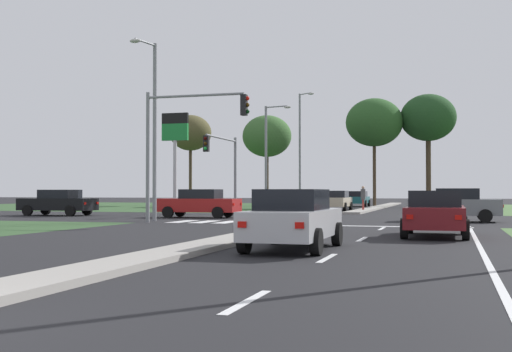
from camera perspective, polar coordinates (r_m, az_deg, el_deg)
The scene contains 33 objects.
ground_plane at distance 35.68m, azimuth 6.52°, elevation -3.68°, with size 200.00×200.00×0.00m, color black.
grass_verge_far_left at distance 67.51m, azimuth -11.53°, elevation -2.53°, with size 35.00×35.00×0.01m, color #2D4C28.
median_island_near at distance 17.31m, azimuth -4.42°, elevation -5.99°, with size 1.20×22.00×0.14m, color gray.
median_island_far at distance 60.45m, azimuth 10.61°, elevation -2.62°, with size 1.20×36.00×0.14m, color gray.
lane_dash_near at distance 9.02m, azimuth -0.80°, elevation -10.75°, with size 0.14×2.00×0.01m, color silver.
lane_dash_second at distance 14.81m, azimuth 6.14°, elevation -7.03°, with size 0.14×2.00×0.01m, color silver.
lane_dash_third at distance 20.72m, azimuth 9.12°, elevation -5.38°, with size 0.14×2.00×0.01m, color silver.
lane_dash_fourth at distance 26.67m, azimuth 10.76°, elevation -4.46°, with size 0.14×2.00×0.01m, color silver.
edge_line_right at distance 17.20m, azimuth 18.86°, elevation -6.17°, with size 0.14×24.00×0.01m, color silver.
stop_bar_near at distance 28.25m, azimuth 11.70°, elevation -4.28°, with size 6.40×0.50×0.01m, color silver.
crosswalk_bar_near at distance 32.47m, azimuth -6.31°, elevation -3.90°, with size 0.70×2.80×0.01m, color silver.
crosswalk_bar_second at distance 32.05m, azimuth -4.41°, elevation -3.94°, with size 0.70×2.80×0.01m, color silver.
crosswalk_bar_third at distance 31.66m, azimuth -2.46°, elevation -3.98°, with size 0.70×2.80×0.01m, color silver.
crosswalk_bar_fourth at distance 31.30m, azimuth -0.47°, elevation -4.01°, with size 0.70×2.80×0.01m, color silver.
crosswalk_bar_fifth at distance 30.99m, azimuth 1.57°, elevation -4.04°, with size 0.70×2.80×0.01m, color silver.
car_silver_near at distance 16.85m, azimuth 3.24°, elevation -3.69°, with size 1.95×4.53×1.53m.
car_maroon_second at distance 22.36m, azimuth 15.17°, elevation -3.09°, with size 2.03×4.46×1.50m.
car_grey_third at distance 33.51m, azimuth 16.73°, elevation -2.38°, with size 4.36×1.94×1.61m.
car_red_fourth at distance 37.24m, azimuth -4.93°, elevation -2.34°, with size 4.61×1.96×1.58m.
car_beige_fifth at distance 50.81m, azimuth 6.91°, elevation -2.09°, with size 2.01×4.61×1.51m.
car_teal_sixth at distance 63.76m, azimuth 8.75°, elevation -1.94°, with size 1.99×4.45×1.47m.
car_black_seventh at distance 41.98m, azimuth -16.64°, elevation -2.18°, with size 4.61×2.07×1.56m.
traffic_signal_far_left at distance 41.84m, azimuth -2.76°, elevation 1.54°, with size 0.32×5.78×5.03m.
traffic_signal_near_left at distance 31.05m, azimuth -6.32°, elevation 3.80°, with size 5.11×0.32×6.15m.
street_lamp_second at distance 33.33m, azimuth -8.85°, elevation 4.65°, with size 0.67×1.84×8.85m.
street_lamp_third at distance 52.68m, azimuth 1.06°, elevation 2.15°, with size 2.26×0.71×8.25m.
street_lamp_fourth at distance 64.69m, azimuth 3.87°, elevation 2.73°, with size 1.72×1.26×10.99m.
pedestrian_at_median at distance 48.44m, azimuth 9.19°, elevation -1.65°, with size 0.34×0.34×1.71m.
fuel_price_totem at distance 43.70m, azimuth -6.97°, elevation 3.10°, with size 1.80×0.24×6.59m.
treeline_near at distance 69.21m, azimuth -5.65°, elevation 3.68°, with size 4.34×4.34×9.37m.
treeline_second at distance 66.80m, azimuth 0.95°, elevation 3.42°, with size 4.93×4.93×9.11m.
treeline_third at distance 62.39m, azimuth 10.13°, elevation 4.54°, with size 5.24×5.24×10.05m.
treeline_fourth at distance 63.13m, azimuth 14.58°, elevation 4.82°, with size 5.08×5.08×10.39m.
Camera 1 is at (6.14, -5.12, 1.49)m, focal length 46.54 mm.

